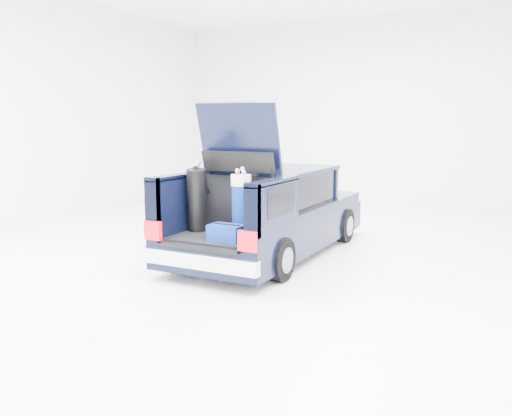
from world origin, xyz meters
The scene contains 6 objects.
ground centered at (0.00, 0.00, 0.00)m, with size 14.00×14.00×0.00m, color white.
car centered at (0.00, 0.11, 0.67)m, with size 1.87×4.65×2.47m.
red_suitcase centered at (0.50, -1.09, 0.87)m, with size 0.39×0.32×0.57m.
black_golf_bag centered at (-0.50, -1.41, 1.07)m, with size 0.42×0.46×1.04m.
blue_golf_bag centered at (0.17, -1.28, 1.04)m, with size 0.34×0.34×0.97m.
blue_duffel centered at (0.22, -1.80, 0.71)m, with size 0.47×0.31×0.25m.
Camera 1 is at (3.87, -7.98, 2.20)m, focal length 38.00 mm.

